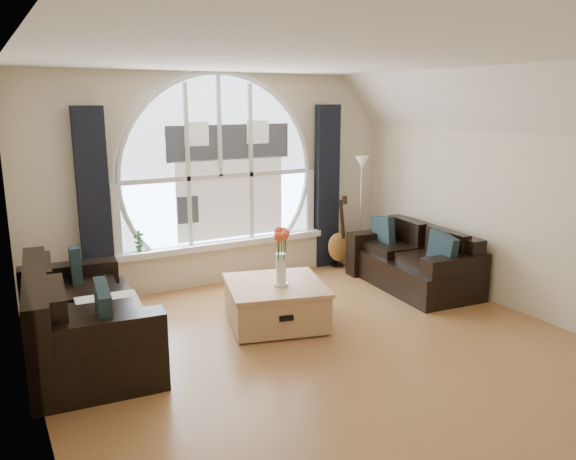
% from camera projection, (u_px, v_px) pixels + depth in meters
% --- Properties ---
extents(ground, '(5.00, 5.50, 0.01)m').
position_uv_depth(ground, '(335.00, 358.00, 5.28)').
color(ground, brown).
rests_on(ground, ground).
extents(ceiling, '(5.00, 5.50, 0.01)m').
position_uv_depth(ceiling, '(341.00, 58.00, 4.68)').
color(ceiling, silver).
rests_on(ceiling, ground).
extents(wall_back, '(5.00, 0.01, 2.70)m').
position_uv_depth(wall_back, '(219.00, 180.00, 7.32)').
color(wall_back, beige).
rests_on(wall_back, ground).
extents(wall_left, '(0.01, 5.50, 2.70)m').
position_uv_depth(wall_left, '(29.00, 253.00, 3.79)').
color(wall_left, beige).
rests_on(wall_left, ground).
extents(wall_right, '(0.01, 5.50, 2.70)m').
position_uv_depth(wall_right, '(527.00, 194.00, 6.17)').
color(wall_right, beige).
rests_on(wall_right, ground).
extents(attic_slope, '(0.92, 5.50, 0.72)m').
position_uv_depth(attic_slope, '(517.00, 101.00, 5.80)').
color(attic_slope, silver).
rests_on(attic_slope, ground).
extents(arched_window, '(2.60, 0.06, 2.15)m').
position_uv_depth(arched_window, '(219.00, 159.00, 7.23)').
color(arched_window, silver).
rests_on(arched_window, wall_back).
extents(window_sill, '(2.90, 0.22, 0.08)m').
position_uv_depth(window_sill, '(223.00, 244.00, 7.43)').
color(window_sill, white).
rests_on(window_sill, wall_back).
extents(window_frame, '(2.76, 0.08, 2.15)m').
position_uv_depth(window_frame, '(220.00, 159.00, 7.21)').
color(window_frame, white).
rests_on(window_frame, wall_back).
extents(neighbor_house, '(1.70, 0.02, 1.50)m').
position_uv_depth(neighbor_house, '(230.00, 168.00, 7.32)').
color(neighbor_house, silver).
rests_on(neighbor_house, wall_back).
extents(curtain_left, '(0.35, 0.12, 2.30)m').
position_uv_depth(curtain_left, '(94.00, 207.00, 6.51)').
color(curtain_left, black).
rests_on(curtain_left, ground).
extents(curtain_right, '(0.35, 0.12, 2.30)m').
position_uv_depth(curtain_right, '(327.00, 187.00, 8.02)').
color(curtain_right, black).
rests_on(curtain_right, ground).
extents(sofa_left, '(1.16, 2.05, 0.88)m').
position_uv_depth(sofa_left, '(85.00, 316.00, 5.24)').
color(sofa_left, black).
rests_on(sofa_left, ground).
extents(sofa_right, '(1.01, 1.78, 0.76)m').
position_uv_depth(sofa_right, '(413.00, 257.00, 7.21)').
color(sofa_right, black).
rests_on(sofa_right, ground).
extents(coffee_chest, '(1.24, 1.24, 0.49)m').
position_uv_depth(coffee_chest, '(276.00, 302.00, 6.05)').
color(coffee_chest, tan).
rests_on(coffee_chest, ground).
extents(throw_blanket, '(0.58, 0.58, 0.10)m').
position_uv_depth(throw_blanket, '(110.00, 310.00, 5.12)').
color(throw_blanket, silver).
rests_on(throw_blanket, sofa_left).
extents(vase_flowers, '(0.24, 0.24, 0.70)m').
position_uv_depth(vase_flowers, '(281.00, 250.00, 5.85)').
color(vase_flowers, white).
rests_on(vase_flowers, coffee_chest).
extents(floor_lamp, '(0.24, 0.24, 1.60)m').
position_uv_depth(floor_lamp, '(361.00, 213.00, 7.99)').
color(floor_lamp, '#B2B2B2').
rests_on(floor_lamp, ground).
extents(guitar, '(0.39, 0.28, 1.06)m').
position_uv_depth(guitar, '(340.00, 231.00, 8.04)').
color(guitar, '#8F5D24').
rests_on(guitar, ground).
extents(potted_plant, '(0.16, 0.14, 0.26)m').
position_uv_depth(potted_plant, '(138.00, 241.00, 6.86)').
color(potted_plant, '#1E6023').
rests_on(potted_plant, window_sill).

